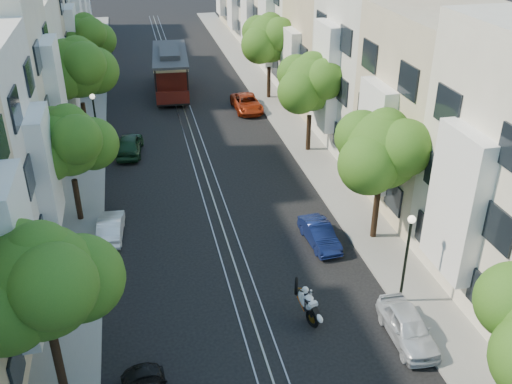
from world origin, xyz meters
TOP-DOWN VIEW (x-y plane):
  - ground at (0.00, 28.00)m, footprint 200.00×200.00m
  - sidewalk_east at (7.25, 28.00)m, footprint 2.50×80.00m
  - sidewalk_west at (-7.25, 28.00)m, footprint 2.50×80.00m
  - rail_left at (-0.55, 28.00)m, footprint 0.06×80.00m
  - rail_slot at (0.00, 28.00)m, footprint 0.06×80.00m
  - rail_right at (0.55, 28.00)m, footprint 0.06×80.00m
  - lane_line at (0.00, 28.00)m, footprint 0.08×80.00m
  - townhouses_east at (11.87, 27.91)m, footprint 7.75×72.00m
  - townhouses_west at (-11.87, 27.91)m, footprint 7.75×72.00m
  - tree_e_b at (7.26, 8.98)m, footprint 4.93×4.08m
  - tree_e_c at (7.26, 19.98)m, footprint 4.84×3.99m
  - tree_e_d at (7.26, 30.98)m, footprint 5.01×4.16m
  - tree_w_a at (-7.14, 1.98)m, footprint 4.93×4.08m
  - tree_w_b at (-7.14, 13.98)m, footprint 4.72×3.87m
  - tree_w_c at (-7.14, 24.98)m, footprint 5.13×4.28m
  - tree_w_d at (-7.14, 35.98)m, footprint 4.84×3.99m
  - lamp_east at (6.30, 4.00)m, footprint 0.32×0.32m
  - lamp_west at (-6.30, 22.00)m, footprint 0.32×0.32m
  - sportbike_rider at (2.12, 3.92)m, footprint 0.79×1.94m
  - cable_car at (-0.50, 34.37)m, footprint 3.41×9.16m
  - parked_car_e_near at (5.60, 1.93)m, footprint 1.53×3.60m
  - parked_car_e_mid at (4.40, 9.09)m, footprint 1.37×3.36m
  - parked_car_e_far at (4.83, 28.55)m, footprint 2.08×4.33m
  - parked_car_w_mid at (-5.60, 12.00)m, footprint 1.42×3.39m
  - parked_car_w_far at (-4.40, 22.09)m, footprint 2.04×4.08m

SIDE VIEW (x-z plane):
  - ground at x=0.00m, z-range 0.00..0.00m
  - lane_line at x=0.00m, z-range 0.00..0.01m
  - rail_left at x=-0.55m, z-range 0.00..0.02m
  - rail_slot at x=0.00m, z-range 0.00..0.02m
  - rail_right at x=0.55m, z-range 0.00..0.02m
  - sidewalk_east at x=7.25m, z-range 0.00..0.12m
  - sidewalk_west at x=-7.25m, z-range 0.00..0.12m
  - parked_car_e_mid at x=4.40m, z-range 0.00..1.08m
  - parked_car_w_mid at x=-5.60m, z-range 0.00..1.09m
  - parked_car_e_far at x=4.83m, z-range 0.00..1.19m
  - parked_car_e_near at x=5.60m, z-range 0.00..1.21m
  - parked_car_w_far at x=-4.40m, z-range 0.00..1.34m
  - sportbike_rider at x=2.12m, z-range 0.07..1.69m
  - cable_car at x=-0.50m, z-range 0.32..3.78m
  - lamp_east at x=6.30m, z-range 0.77..4.93m
  - lamp_west at x=-6.30m, z-range 0.77..4.93m
  - tree_w_b at x=-7.14m, z-range 1.26..7.53m
  - tree_e_c at x=7.26m, z-range 1.34..7.86m
  - tree_w_d at x=-7.14m, z-range 1.34..7.86m
  - tree_e_b at x=7.26m, z-range 1.39..8.07m
  - tree_w_a at x=-7.14m, z-range 1.39..8.07m
  - tree_e_d at x=7.26m, z-range 1.44..8.29m
  - tree_w_c at x=-7.14m, z-range 1.52..8.62m
  - townhouses_west at x=-11.87m, z-range -0.80..10.96m
  - townhouses_east at x=11.87m, z-range -0.82..11.18m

